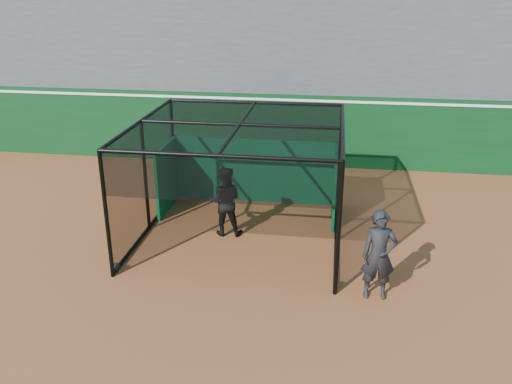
# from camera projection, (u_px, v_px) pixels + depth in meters

# --- Properties ---
(ground) EXTENTS (120.00, 120.00, 0.00)m
(ground) POSITION_uv_depth(u_px,v_px,m) (222.00, 284.00, 11.82)
(ground) COLOR brown
(ground) RESTS_ON ground
(outfield_wall) EXTENTS (50.00, 0.50, 2.50)m
(outfield_wall) POSITION_uv_depth(u_px,v_px,m) (270.00, 128.00, 19.17)
(outfield_wall) COLOR #0A3715
(outfield_wall) RESTS_ON ground
(grandstand) EXTENTS (50.00, 7.85, 8.95)m
(grandstand) POSITION_uv_depth(u_px,v_px,m) (283.00, 26.00, 21.47)
(grandstand) COLOR #4C4C4F
(grandstand) RESTS_ON ground
(batting_cage) EXTENTS (5.02, 5.08, 2.94)m
(batting_cage) POSITION_uv_depth(u_px,v_px,m) (240.00, 182.00, 13.55)
(batting_cage) COLOR black
(batting_cage) RESTS_ON ground
(batter) EXTENTS (0.95, 0.77, 1.83)m
(batter) POSITION_uv_depth(u_px,v_px,m) (225.00, 201.00, 13.82)
(batter) COLOR black
(batter) RESTS_ON ground
(on_deck_player) EXTENTS (0.74, 0.52, 1.94)m
(on_deck_player) POSITION_uv_depth(u_px,v_px,m) (379.00, 255.00, 11.00)
(on_deck_player) COLOR black
(on_deck_player) RESTS_ON ground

